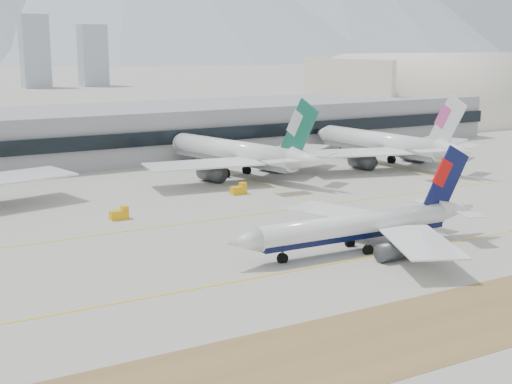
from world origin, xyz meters
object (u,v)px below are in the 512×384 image
taxiing_airliner (363,226)px  hangar (429,124)px  terminal (86,135)px  widebody_cathay (239,154)px  widebody_china_air (386,145)px

taxiing_airliner → hangar: 195.98m
terminal → hangar: bearing=7.4°
hangar → widebody_cathay: bearing=-152.6°
hangar → taxiing_airliner: bearing=-136.0°
widebody_china_air → hangar: 109.51m
terminal → hangar: 156.05m
widebody_cathay → hangar: hangar is taller
widebody_cathay → widebody_china_air: bearing=-111.2°
terminal → widebody_china_air: bearing=-35.5°
widebody_cathay → widebody_china_air: widebody_cathay is taller
widebody_china_air → terminal: (-71.63, 51.13, 1.71)m
widebody_china_air → hangar: hangar is taller
widebody_china_air → widebody_cathay: bearing=76.7°
taxiing_airliner → terminal: 116.69m
widebody_china_air → terminal: size_ratio=0.22×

